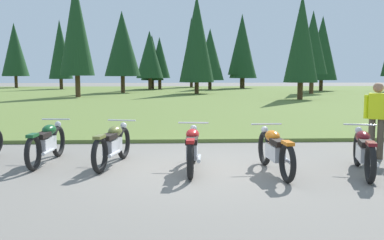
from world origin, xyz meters
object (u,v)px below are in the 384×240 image
rider_in_hivis_vest (377,116)px  motorcycle_orange (275,150)px  motorcycle_british_green (47,142)px  motorcycle_olive (113,144)px  motorcycle_maroon (364,151)px  motorcycle_red (192,148)px

rider_in_hivis_vest → motorcycle_orange: bearing=-153.9°
motorcycle_british_green → motorcycle_olive: size_ratio=1.01×
motorcycle_olive → motorcycle_maroon: size_ratio=1.01×
motorcycle_orange → motorcycle_maroon: size_ratio=1.03×
motorcycle_british_green → motorcycle_maroon: same height
motorcycle_british_green → motorcycle_red: bearing=-15.1°
motorcycle_british_green → motorcycle_maroon: size_ratio=1.03×
motorcycle_maroon → rider_in_hivis_vest: size_ratio=1.23×
motorcycle_red → motorcycle_orange: bearing=-10.6°
motorcycle_olive → motorcycle_maroon: (4.77, -0.98, 0.00)m
motorcycle_maroon → rider_in_hivis_vest: rider_in_hivis_vest is taller
motorcycle_olive → rider_in_hivis_vest: rider_in_hivis_vest is taller
rider_in_hivis_vest → motorcycle_british_green: bearing=-178.8°
motorcycle_orange → motorcycle_red: bearing=169.4°
motorcycle_british_green → motorcycle_maroon: 6.30m
motorcycle_red → rider_in_hivis_vest: size_ratio=1.26×
motorcycle_red → motorcycle_maroon: same height
motorcycle_olive → rider_in_hivis_vest: size_ratio=1.24×
motorcycle_olive → motorcycle_red: (1.60, -0.54, 0.00)m
motorcycle_orange → motorcycle_olive: bearing=165.2°
motorcycle_red → motorcycle_maroon: (3.18, -0.44, 0.00)m
motorcycle_olive → motorcycle_red: same height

